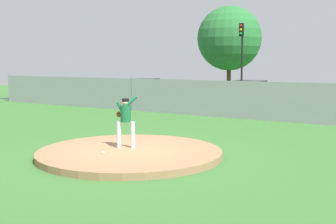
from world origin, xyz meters
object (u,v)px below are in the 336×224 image
object	(u,v)px
parked_car_champagne	(331,100)
parked_car_silver	(184,94)
pitcher_youth	(125,117)
parked_car_white	(248,95)
traffic_light_near	(242,49)
parked_car_charcoal	(141,91)
baseball	(103,153)

from	to	relation	value
parked_car_champagne	parked_car_silver	bearing A→B (deg)	-175.56
pitcher_youth	parked_car_white	size ratio (longest dim) A/B	0.35
pitcher_youth	traffic_light_near	size ratio (longest dim) A/B	0.29
parked_car_charcoal	parked_car_silver	bearing A→B (deg)	-12.65
parked_car_silver	parked_car_white	world-z (taller)	parked_car_white
parked_car_charcoal	parked_car_white	world-z (taller)	parked_car_white
baseball	traffic_light_near	bearing A→B (deg)	101.38
traffic_light_near	baseball	bearing A→B (deg)	-78.62
pitcher_youth	traffic_light_near	xyz separation A→B (m)	(-3.88, 18.25, 2.62)
pitcher_youth	parked_car_white	bearing A→B (deg)	97.45
parked_car_charcoal	parked_car_white	size ratio (longest dim) A/B	0.94
parked_car_silver	traffic_light_near	xyz separation A→B (m)	(2.12, 4.41, 3.00)
baseball	parked_car_white	bearing A→B (deg)	96.97
baseball	parked_car_silver	world-z (taller)	parked_car_silver
parked_car_silver	parked_car_champagne	bearing A→B (deg)	4.44
parked_car_silver	parked_car_charcoal	bearing A→B (deg)	167.35
parked_car_charcoal	parked_car_silver	world-z (taller)	parked_car_charcoal
parked_car_white	parked_car_silver	bearing A→B (deg)	-167.25
baseball	parked_car_charcoal	size ratio (longest dim) A/B	0.02
parked_car_charcoal	parked_car_silver	size ratio (longest dim) A/B	0.98
parked_car_silver	parked_car_white	bearing A→B (deg)	12.75
baseball	pitcher_youth	bearing A→B (deg)	90.34
pitcher_youth	traffic_light_near	world-z (taller)	traffic_light_near
baseball	parked_car_white	size ratio (longest dim) A/B	0.02
parked_car_charcoal	parked_car_white	xyz separation A→B (m)	(8.25, -0.02, 0.01)
baseball	parked_car_silver	distance (m)	16.08
baseball	parked_car_silver	bearing A→B (deg)	111.94
parked_car_white	traffic_light_near	xyz separation A→B (m)	(-1.95, 3.49, 2.95)
parked_car_charcoal	traffic_light_near	world-z (taller)	traffic_light_near
parked_car_charcoal	parked_car_champagne	world-z (taller)	parked_car_charcoal
parked_car_champagne	parked_car_white	bearing A→B (deg)	177.49
parked_car_silver	parked_car_white	size ratio (longest dim) A/B	0.96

